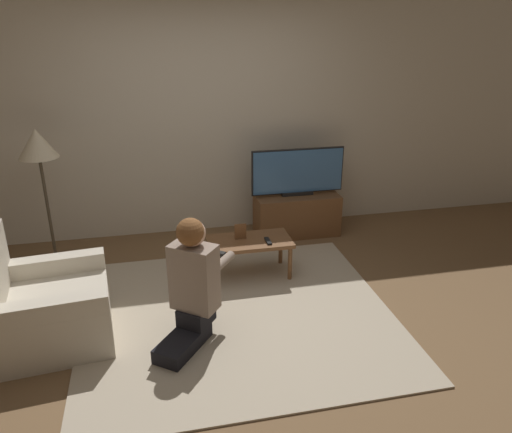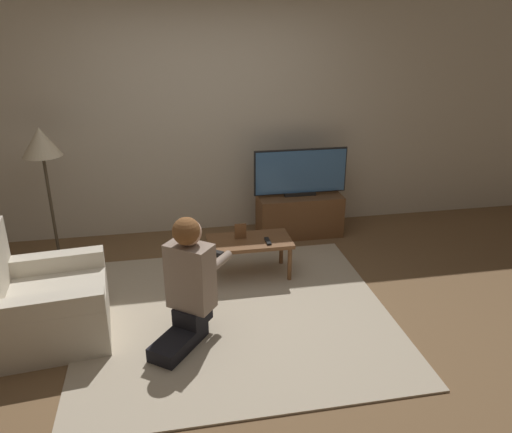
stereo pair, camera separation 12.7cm
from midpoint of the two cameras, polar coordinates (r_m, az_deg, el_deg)
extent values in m
plane|color=brown|center=(4.25, -2.95, -11.29)|extent=(10.00, 10.00, 0.00)
cube|color=beige|center=(5.56, -6.62, 11.20)|extent=(10.00, 0.06, 2.60)
cube|color=#BCAD93|center=(4.25, -2.95, -11.20)|extent=(2.54, 2.34, 0.02)
cube|color=brown|center=(5.67, 4.01, 0.26)|extent=(0.93, 0.41, 0.47)
cube|color=black|center=(5.58, 4.08, 2.67)|extent=(0.35, 0.08, 0.04)
cube|color=black|center=(5.51, 4.13, 5.21)|extent=(1.04, 0.03, 0.50)
cube|color=#38669E|center=(5.50, 4.15, 5.19)|extent=(1.01, 0.04, 0.47)
cube|color=brown|center=(4.68, -1.54, -2.88)|extent=(0.78, 0.42, 0.04)
cylinder|color=brown|center=(4.57, -5.47, -6.31)|extent=(0.04, 0.04, 0.34)
cylinder|color=brown|center=(4.69, 3.12, -5.45)|extent=(0.04, 0.04, 0.34)
cylinder|color=brown|center=(4.87, -5.98, -4.46)|extent=(0.04, 0.04, 0.34)
cylinder|color=brown|center=(4.98, 2.10, -3.70)|extent=(0.04, 0.04, 0.34)
cylinder|color=#4C4233|center=(5.52, -22.45, -4.58)|extent=(0.28, 0.28, 0.03)
cylinder|color=#4C4233|center=(5.28, -23.48, 1.86)|extent=(0.03, 0.03, 1.29)
cone|color=beige|center=(5.13, -24.40, 7.63)|extent=(0.37, 0.37, 0.27)
cube|color=beige|center=(4.21, -23.19, -10.50)|extent=(0.95, 0.92, 0.39)
cube|color=beige|center=(3.88, -23.67, -12.32)|extent=(0.88, 0.23, 0.53)
cube|color=beige|center=(4.48, -23.05, -7.40)|extent=(0.88, 0.23, 0.53)
cube|color=black|center=(3.87, -9.30, -14.04)|extent=(0.48, 0.53, 0.11)
cube|color=black|center=(3.94, -7.79, -11.07)|extent=(0.32, 0.32, 0.14)
cube|color=gray|center=(3.77, -8.04, -6.88)|extent=(0.39, 0.37, 0.52)
sphere|color=#DBAD8E|center=(3.61, -8.35, -1.87)|extent=(0.20, 0.20, 0.20)
sphere|color=brown|center=(3.59, -8.53, -1.77)|extent=(0.21, 0.21, 0.21)
cube|color=black|center=(4.04, -5.25, -4.28)|extent=(0.13, 0.11, 0.04)
cylinder|color=gray|center=(3.90, -4.82, -5.28)|extent=(0.24, 0.28, 0.07)
cylinder|color=gray|center=(3.99, -7.38, -4.69)|extent=(0.24, 0.28, 0.07)
cube|color=brown|center=(4.67, -2.57, -1.72)|extent=(0.11, 0.01, 0.15)
cube|color=black|center=(4.62, 0.60, -2.82)|extent=(0.04, 0.15, 0.02)
camera|label=1|loc=(0.06, -90.79, -0.32)|focal=35.00mm
camera|label=2|loc=(0.06, 89.21, 0.32)|focal=35.00mm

